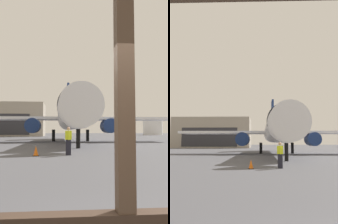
{
  "view_description": "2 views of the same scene",
  "coord_description": "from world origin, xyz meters",
  "views": [
    {
      "loc": [
        -0.75,
        -2.93,
        1.51
      ],
      "look_at": [
        1.4,
        19.51,
        3.12
      ],
      "focal_mm": 41.74,
      "sensor_mm": 36.0,
      "label": 1
    },
    {
      "loc": [
        -1.42,
        -3.14,
        1.75
      ],
      "look_at": [
        -1.97,
        14.41,
        3.96
      ],
      "focal_mm": 38.33,
      "sensor_mm": 36.0,
      "label": 2
    }
  ],
  "objects": [
    {
      "name": "airplane",
      "position": [
        0.88,
        31.8,
        3.43
      ],
      "size": [
        28.53,
        32.52,
        10.23
      ],
      "color": "silver",
      "rests_on": "ground"
    },
    {
      "name": "traffic_cone",
      "position": [
        -2.12,
        12.88,
        0.29
      ],
      "size": [
        0.36,
        0.36,
        0.62
      ],
      "color": "orange",
      "rests_on": "ground"
    },
    {
      "name": "ground_plane",
      "position": [
        0.0,
        40.0,
        0.0
      ],
      "size": [
        220.0,
        220.0,
        0.0
      ],
      "primitive_type": "plane",
      "color": "#4C4C51"
    },
    {
      "name": "distant_hangar",
      "position": [
        -16.17,
        70.33,
        4.46
      ],
      "size": [
        22.64,
        12.22,
        8.93
      ],
      "color": "#9E9384",
      "rests_on": "ground"
    },
    {
      "name": "ground_crew_worker",
      "position": [
        -0.17,
        13.22,
        0.9
      ],
      "size": [
        0.4,
        0.57,
        1.74
      ],
      "color": "black",
      "rests_on": "ground"
    }
  ]
}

